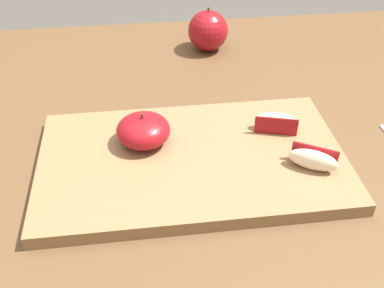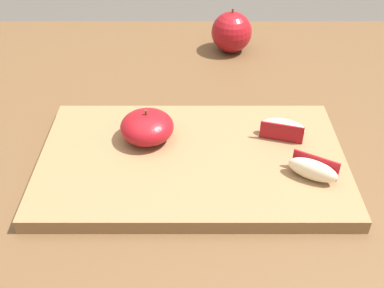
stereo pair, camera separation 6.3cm
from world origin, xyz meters
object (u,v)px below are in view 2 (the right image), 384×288
Objects in this scene: apple_half_skin_up at (147,127)px; whole_apple_red_delicious at (231,32)px; apple_wedge_back at (282,128)px; apple_wedge_near_knife at (313,169)px; cutting_board at (192,161)px.

apple_half_skin_up is 0.87× the size of whole_apple_red_delicious.
apple_wedge_back is (0.20, 0.01, -0.01)m from apple_half_skin_up.
whole_apple_red_delicious reaches higher than apple_wedge_near_knife.
apple_half_skin_up is (-0.07, 0.04, 0.03)m from cutting_board.
apple_half_skin_up is 0.24m from apple_wedge_near_knife.
whole_apple_red_delicious is at bearing 100.85° from apple_wedge_near_knife.
whole_apple_red_delicious reaches higher than apple_half_skin_up.
apple_wedge_back is 0.78× the size of whole_apple_red_delicious.
whole_apple_red_delicious is (0.14, 0.33, -0.00)m from apple_half_skin_up.
apple_half_skin_up is 1.12× the size of apple_wedge_back.
apple_wedge_near_knife and apple_wedge_back have the same top height.
apple_wedge_back is at bearing 18.58° from cutting_board.
apple_wedge_back reaches higher than cutting_board.
apple_wedge_near_knife is (0.16, -0.05, 0.02)m from cutting_board.
cutting_board is 6.17× the size of apple_wedge_back.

